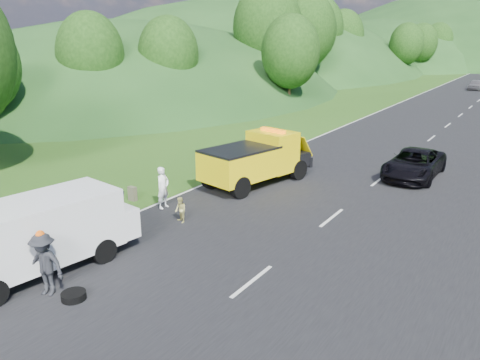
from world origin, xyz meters
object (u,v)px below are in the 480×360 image
Objects in this scene: child at (181,223)px; suitcase at (132,194)px; passing_suv at (413,177)px; tow_truck at (257,159)px; worker at (48,294)px; woman at (164,208)px; spare_tire at (74,300)px; white_van at (36,233)px.

suitcase reaches higher than child.
child is 0.20× the size of passing_suv.
passing_suv is (9.42, 10.37, -0.32)m from suitcase.
worker is at bearing -75.61° from tow_truck.
worker is at bearing -108.10° from passing_suv.
passing_suv is at bearing -38.04° from woman.
suitcase is (-1.79, -0.04, 0.32)m from woman.
passing_suv is (4.85, 17.05, 0.00)m from spare_tire.
tow_truck reaches higher than worker.
white_van is 3.69× the size of worker.
worker is at bearing -165.04° from spare_tire.
white_van is at bearing -112.83° from passing_suv.
white_van reaches higher than spare_tire.
white_van is at bearing -175.86° from woman.
spare_tire is (2.16, -0.49, -1.29)m from white_van.
white_van is 6.67× the size of child.
worker is (1.95, -6.95, 0.00)m from woman.
woman is 2.80× the size of suitcase.
spare_tire is (0.83, 0.22, 0.00)m from worker.
white_van reaches higher than worker.
suitcase is 8.10m from spare_tire.
tow_truck reaches higher than spare_tire.
white_van is at bearing 167.24° from spare_tire.
passing_suv reaches higher than spare_tire.
passing_suv is (7.64, 10.32, 0.00)m from woman.
woman is at bearing 176.04° from child.
passing_suv is at bearing 85.32° from child.
suitcase is at bearing 119.05° from white_van.
passing_suv is (6.12, 5.29, -1.26)m from tow_truck.
suitcase is 0.12× the size of passing_suv.
child is at bearing 100.91° from spare_tire.
tow_truck is at bearing 96.15° from spare_tire.
tow_truck is at bearing 114.81° from child.
suitcase is (-3.44, 0.81, 0.32)m from child.
suitcase is 0.94× the size of spare_tire.
suitcase is (-2.41, 6.20, -0.98)m from white_van.
suitcase is at bearing 124.35° from spare_tire.
worker is 0.86m from spare_tire.
passing_suv is (5.68, 17.27, 0.00)m from worker.
passing_suv is at bearing 74.11° from spare_tire.
woman is at bearing 91.05° from worker.
worker is 7.86m from suitcase.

